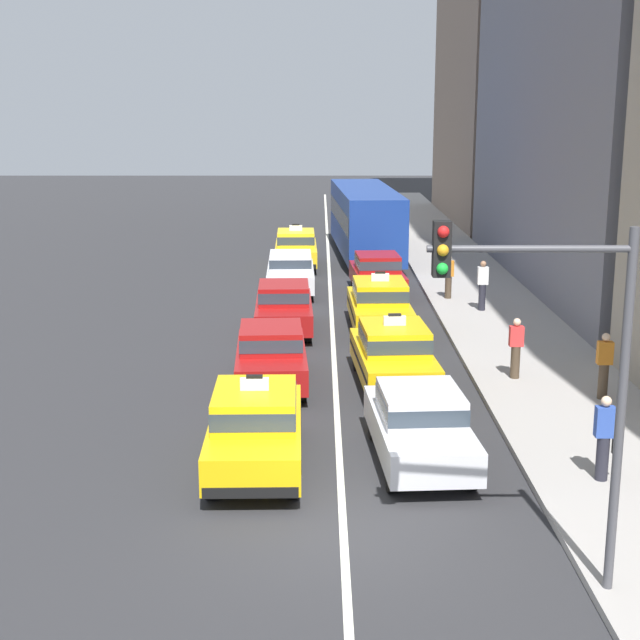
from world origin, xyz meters
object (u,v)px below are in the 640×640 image
object	(u,v)px
taxi_left_nearest	(255,426)
sedan_right_fourth	(376,273)
sedan_left_second	(270,353)
pedestrian_trailing	(604,438)
sedan_left_third	(283,306)
sedan_right_nearest	(419,423)
pedestrian_mid_block	(448,276)
pedestrian_near_crosswalk	(515,348)
traffic_light_pole	(556,347)
pedestrian_far_corner	(482,285)
taxi_left_fifth	(295,248)
sedan_left_fourth	(290,271)
pedestrian_by_storefront	(603,366)
taxi_right_third	(379,305)
taxi_right_second	(393,354)
bus_right_fifth	(364,218)

from	to	relation	value
taxi_left_nearest	sedan_right_fourth	bearing A→B (deg)	78.67
sedan_left_second	pedestrian_trailing	distance (m)	9.33
sedan_left_third	sedan_right_nearest	distance (m)	11.56
pedestrian_mid_block	sedan_right_fourth	bearing A→B (deg)	152.04
pedestrian_near_crosswalk	pedestrian_mid_block	size ratio (longest dim) A/B	1.00
pedestrian_near_crosswalk	traffic_light_pole	size ratio (longest dim) A/B	0.29
pedestrian_trailing	pedestrian_far_corner	distance (m)	14.84
taxi_left_nearest	taxi_left_fifth	world-z (taller)	same
taxi_left_nearest	sedan_right_nearest	world-z (taller)	taxi_left_nearest
sedan_right_fourth	pedestrian_trailing	bearing A→B (deg)	-80.09
sedan_left_fourth	traffic_light_pole	xyz separation A→B (m)	(4.41, -22.57, 2.97)
sedan_right_fourth	pedestrian_far_corner	xyz separation A→B (m)	(3.42, -3.37, 0.18)
sedan_left_second	traffic_light_pole	distance (m)	11.93
pedestrian_near_crosswalk	pedestrian_by_storefront	size ratio (longest dim) A/B	0.98
taxi_left_fifth	pedestrian_near_crosswalk	distance (m)	18.57
taxi_right_third	sedan_left_third	bearing A→B (deg)	-179.06
pedestrian_near_crosswalk	pedestrian_trailing	world-z (taller)	pedestrian_trailing
taxi_right_second	sedan_left_fourth	bearing A→B (deg)	103.92
pedestrian_near_crosswalk	pedestrian_mid_block	distance (m)	10.16
taxi_right_second	pedestrian_mid_block	world-z (taller)	taxi_right_second
taxi_right_second	pedestrian_trailing	distance (m)	7.28
sedan_left_fourth	taxi_right_third	world-z (taller)	taxi_right_third
pedestrian_by_storefront	taxi_right_second	bearing A→B (deg)	164.06
taxi_right_second	pedestrian_near_crosswalk	xyz separation A→B (m)	(3.19, 0.32, 0.08)
bus_right_fifth	pedestrian_by_storefront	world-z (taller)	bus_right_fifth
pedestrian_mid_block	pedestrian_by_storefront	xyz separation A→B (m)	(2.14, -11.89, 0.02)
sedan_left_third	sedan_right_nearest	bearing A→B (deg)	-74.17
sedan_left_third	pedestrian_mid_block	size ratio (longest dim) A/B	2.72
taxi_left_nearest	sedan_left_fourth	world-z (taller)	taxi_left_nearest
pedestrian_by_storefront	taxi_right_third	bearing A→B (deg)	123.70
sedan_left_second	taxi_right_third	world-z (taller)	taxi_right_third
pedestrian_trailing	pedestrian_mid_block	bearing A→B (deg)	92.23
taxi_left_nearest	sedan_left_fourth	bearing A→B (deg)	89.51
sedan_right_nearest	taxi_right_third	world-z (taller)	taxi_right_third
pedestrian_mid_block	traffic_light_pole	bearing A→B (deg)	-93.86
taxi_right_third	sedan_left_second	bearing A→B (deg)	-118.49
pedestrian_near_crosswalk	bus_right_fifth	bearing A→B (deg)	98.02
pedestrian_near_crosswalk	pedestrian_by_storefront	bearing A→B (deg)	-44.50
sedan_left_fourth	taxi_left_nearest	bearing A→B (deg)	-90.49
sedan_left_second	taxi_right_second	size ratio (longest dim) A/B	0.94
sedan_left_second	sedan_left_fourth	distance (m)	11.95
taxi_left_nearest	sedan_left_second	xyz separation A→B (m)	(0.02, 5.61, -0.03)
sedan_left_second	traffic_light_pole	world-z (taller)	traffic_light_pole
pedestrian_by_storefront	traffic_light_pole	size ratio (longest dim) A/B	0.29
taxi_right_third	pedestrian_mid_block	world-z (taller)	taxi_right_third
pedestrian_near_crosswalk	pedestrian_trailing	xyz separation A→B (m)	(0.28, -6.71, 0.03)
sedan_left_second	taxi_right_second	bearing A→B (deg)	-3.38
sedan_left_second	taxi_left_fifth	world-z (taller)	taxi_left_fifth
sedan_left_fourth	taxi_right_second	size ratio (longest dim) A/B	0.93
sedan_right_fourth	sedan_right_nearest	bearing A→B (deg)	-90.57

